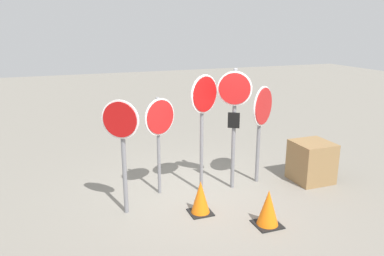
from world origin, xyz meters
name	(u,v)px	position (x,y,z in m)	size (l,w,h in m)	color
ground_plane	(200,192)	(0.00, 0.00, 0.00)	(40.00, 40.00, 0.00)	gray
stop_sign_0	(122,136)	(-1.58, -0.36, 1.44)	(0.56, 0.40, 2.07)	slate
stop_sign_1	(160,125)	(-0.75, 0.21, 1.42)	(0.65, 0.33, 1.94)	slate
stop_sign_2	(204,108)	(0.05, -0.01, 1.72)	(0.66, 0.36, 2.36)	slate
stop_sign_3	(234,108)	(0.68, -0.05, 1.70)	(0.58, 0.38, 2.45)	slate
stop_sign_4	(262,115)	(1.36, 0.05, 1.47)	(0.68, 0.48, 2.06)	slate
traffic_cone_0	(268,208)	(0.58, -1.59, 0.31)	(0.44, 0.44, 0.63)	black
traffic_cone_1	(200,197)	(-0.32, -0.81, 0.30)	(0.40, 0.40, 0.61)	black
storage_crate	(311,162)	(2.44, -0.28, 0.43)	(0.77, 0.77, 0.87)	olive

